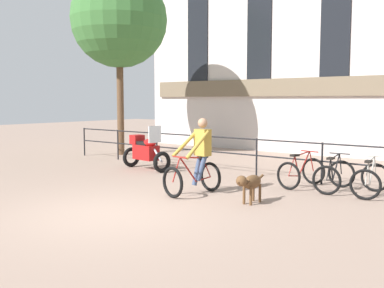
{
  "coord_description": "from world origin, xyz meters",
  "views": [
    {
      "loc": [
        6.24,
        -5.5,
        2.1
      ],
      "look_at": [
        -0.41,
        2.86,
        1.05
      ],
      "focal_mm": 42.0,
      "sensor_mm": 36.0,
      "label": 1
    }
  ],
  "objects_px": {
    "parked_bicycle_mid_right": "(371,180)",
    "parked_motorcycle": "(146,151)",
    "cyclist_with_bike": "(197,160)",
    "dog": "(250,183)",
    "parked_bicycle_mid_left": "(334,176)",
    "parked_bicycle_near_lamp": "(301,172)"
  },
  "relations": [
    {
      "from": "parked_bicycle_mid_left",
      "to": "parked_bicycle_near_lamp",
      "type": "bearing_deg",
      "value": -2.87
    },
    {
      "from": "dog",
      "to": "parked_motorcycle",
      "type": "distance_m",
      "value": 5.2
    },
    {
      "from": "parked_bicycle_mid_left",
      "to": "dog",
      "type": "bearing_deg",
      "value": 67.0
    },
    {
      "from": "parked_bicycle_mid_left",
      "to": "parked_motorcycle",
      "type": "bearing_deg",
      "value": 1.1
    },
    {
      "from": "cyclist_with_bike",
      "to": "parked_bicycle_mid_left",
      "type": "distance_m",
      "value": 3.22
    },
    {
      "from": "parked_bicycle_near_lamp",
      "to": "dog",
      "type": "bearing_deg",
      "value": 97.99
    },
    {
      "from": "parked_bicycle_near_lamp",
      "to": "parked_bicycle_mid_right",
      "type": "xyz_separation_m",
      "value": [
        1.63,
        -0.0,
        -0.0
      ]
    },
    {
      "from": "cyclist_with_bike",
      "to": "parked_bicycle_near_lamp",
      "type": "distance_m",
      "value": 2.69
    },
    {
      "from": "dog",
      "to": "parked_motorcycle",
      "type": "xyz_separation_m",
      "value": [
        -4.83,
        1.93,
        0.13
      ]
    },
    {
      "from": "parked_bicycle_mid_right",
      "to": "parked_motorcycle",
      "type": "bearing_deg",
      "value": -1.94
    },
    {
      "from": "cyclist_with_bike",
      "to": "parked_motorcycle",
      "type": "height_order",
      "value": "cyclist_with_bike"
    },
    {
      "from": "dog",
      "to": "parked_bicycle_mid_left",
      "type": "bearing_deg",
      "value": 70.18
    },
    {
      "from": "parked_bicycle_near_lamp",
      "to": "parked_bicycle_mid_left",
      "type": "bearing_deg",
      "value": -171.11
    },
    {
      "from": "dog",
      "to": "parked_bicycle_mid_right",
      "type": "distance_m",
      "value": 2.86
    },
    {
      "from": "dog",
      "to": "parked_bicycle_mid_right",
      "type": "xyz_separation_m",
      "value": [
        1.67,
        2.33,
        -0.08
      ]
    },
    {
      "from": "parked_motorcycle",
      "to": "parked_bicycle_near_lamp",
      "type": "height_order",
      "value": "parked_motorcycle"
    },
    {
      "from": "cyclist_with_bike",
      "to": "parked_bicycle_mid_right",
      "type": "xyz_separation_m",
      "value": [
        3.12,
        2.21,
        -0.41
      ]
    },
    {
      "from": "parked_motorcycle",
      "to": "cyclist_with_bike",
      "type": "bearing_deg",
      "value": -109.09
    },
    {
      "from": "parked_motorcycle",
      "to": "parked_bicycle_mid_right",
      "type": "distance_m",
      "value": 6.51
    },
    {
      "from": "dog",
      "to": "parked_motorcycle",
      "type": "relative_size",
      "value": 0.57
    },
    {
      "from": "parked_motorcycle",
      "to": "parked_bicycle_mid_right",
      "type": "height_order",
      "value": "parked_motorcycle"
    },
    {
      "from": "dog",
      "to": "parked_bicycle_near_lamp",
      "type": "xyz_separation_m",
      "value": [
        0.04,
        2.33,
        -0.08
      ]
    }
  ]
}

